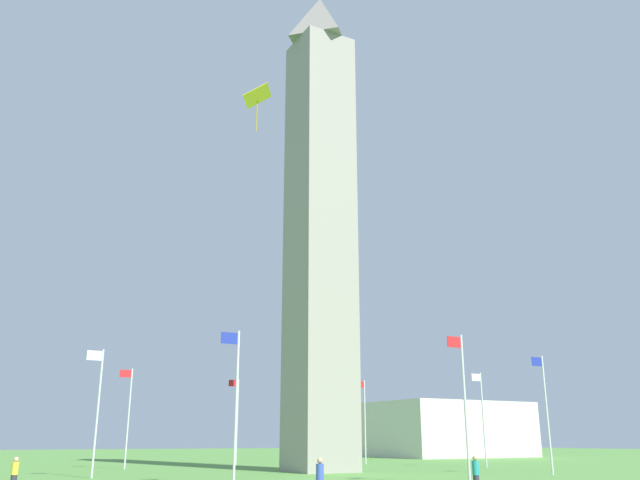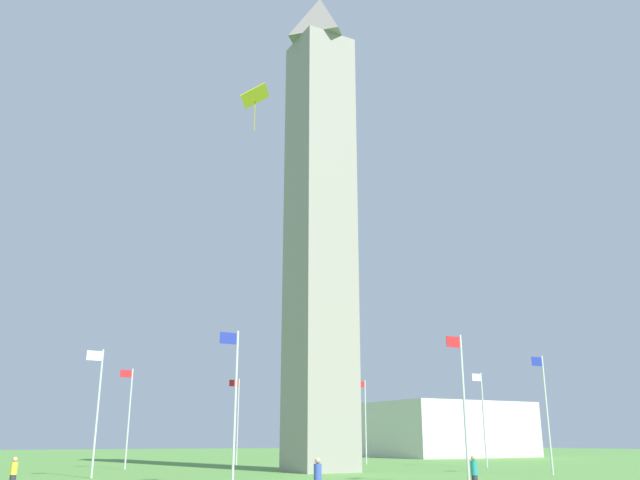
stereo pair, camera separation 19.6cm
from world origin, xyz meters
name	(u,v)px [view 1 (the left image)]	position (x,y,z in m)	size (l,w,h in m)	color
ground_plane	(320,472)	(0.00, 0.00, 0.00)	(260.00, 260.00, 0.00)	#548C3D
obelisk_monument	(320,210)	(0.00, 0.00, 21.34)	(4.69, 4.69, 42.68)	gray
flagpole_n	(97,406)	(17.03, 0.00, 4.54)	(1.12, 0.14, 8.30)	silver
flagpole_ne	(235,399)	(12.06, 12.00, 4.54)	(1.12, 0.14, 8.30)	silver
flagpole_e	(464,401)	(0.06, 16.97, 4.54)	(1.12, 0.14, 8.30)	silver
flagpole_se	(546,408)	(-11.94, 12.00, 4.54)	(1.12, 0.14, 8.30)	silver
flagpole_s	(483,415)	(-16.91, 0.00, 4.54)	(1.12, 0.14, 8.30)	silver
flagpole_sw	(364,417)	(-11.94, -12.00, 4.54)	(1.12, 0.14, 8.30)	silver
flagpole_w	(237,417)	(0.06, -16.97, 4.54)	(1.12, 0.14, 8.30)	silver
flagpole_nw	(128,413)	(12.06, -12.00, 4.54)	(1.12, 0.14, 8.30)	silver
person_teal_shirt	(476,474)	(3.74, 21.68, 0.84)	(0.32, 0.32, 1.69)	#2D2D38
person_blue_shirt	(320,480)	(12.23, 21.81, 0.84)	(0.32, 0.32, 1.70)	#2D2D38
person_yellow_shirt	(14,475)	(22.65, 10.70, 0.80)	(0.32, 0.32, 1.62)	#2D2D38
kite_yellow_diamond	(257,97)	(15.85, 22.58, 16.97)	(1.59, 1.63, 2.03)	yellow
distant_building	(449,430)	(-37.78, -29.63, 3.73)	(20.94, 14.16, 7.46)	beige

